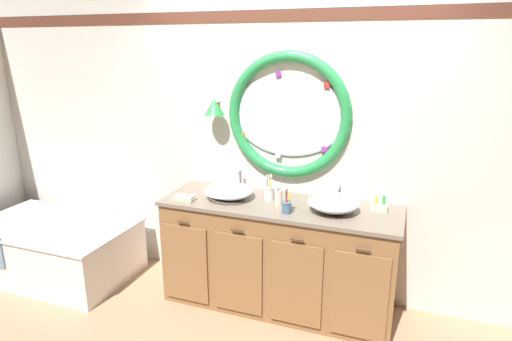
{
  "coord_description": "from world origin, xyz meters",
  "views": [
    {
      "loc": [
        0.95,
        -2.83,
        2.1
      ],
      "look_at": [
        -0.18,
        0.25,
        1.15
      ],
      "focal_mm": 30.34,
      "sensor_mm": 36.0,
      "label": 1
    }
  ],
  "objects_px": {
    "bathtub": "(55,243)",
    "sink_basin_right": "(333,203)",
    "toothbrush_holder_right": "(287,206)",
    "soap_dispenser": "(278,197)",
    "sink_basin_left": "(228,191)",
    "toiletry_basket": "(379,206)",
    "folded_hand_towel": "(184,198)",
    "toothbrush_holder_left": "(269,192)"
  },
  "relations": [
    {
      "from": "bathtub",
      "to": "soap_dispenser",
      "type": "relative_size",
      "value": 9.72
    },
    {
      "from": "soap_dispenser",
      "to": "toothbrush_holder_right",
      "type": "bearing_deg",
      "value": -52.96
    },
    {
      "from": "sink_basin_left",
      "to": "sink_basin_right",
      "type": "height_order",
      "value": "sink_basin_right"
    },
    {
      "from": "sink_basin_right",
      "to": "folded_hand_towel",
      "type": "distance_m",
      "value": 1.18
    },
    {
      "from": "toothbrush_holder_right",
      "to": "folded_hand_towel",
      "type": "relative_size",
      "value": 1.21
    },
    {
      "from": "toothbrush_holder_left",
      "to": "folded_hand_towel",
      "type": "bearing_deg",
      "value": -157.61
    },
    {
      "from": "bathtub",
      "to": "sink_basin_right",
      "type": "relative_size",
      "value": 3.81
    },
    {
      "from": "bathtub",
      "to": "folded_hand_towel",
      "type": "bearing_deg",
      "value": 2.08
    },
    {
      "from": "sink_basin_left",
      "to": "toiletry_basket",
      "type": "height_order",
      "value": "sink_basin_left"
    },
    {
      "from": "toiletry_basket",
      "to": "toothbrush_holder_right",
      "type": "bearing_deg",
      "value": -155.37
    },
    {
      "from": "bathtub",
      "to": "folded_hand_towel",
      "type": "distance_m",
      "value": 1.51
    },
    {
      "from": "toothbrush_holder_left",
      "to": "soap_dispenser",
      "type": "bearing_deg",
      "value": -41.14
    },
    {
      "from": "sink_basin_left",
      "to": "soap_dispenser",
      "type": "xyz_separation_m",
      "value": [
        0.43,
        -0.0,
        0.0
      ]
    },
    {
      "from": "soap_dispenser",
      "to": "sink_basin_right",
      "type": "bearing_deg",
      "value": 0.52
    },
    {
      "from": "sink_basin_left",
      "to": "soap_dispenser",
      "type": "relative_size",
      "value": 2.67
    },
    {
      "from": "toothbrush_holder_left",
      "to": "toiletry_basket",
      "type": "xyz_separation_m",
      "value": [
        0.86,
        0.06,
        -0.03
      ]
    },
    {
      "from": "sink_basin_right",
      "to": "soap_dispenser",
      "type": "bearing_deg",
      "value": -179.48
    },
    {
      "from": "sink_basin_left",
      "to": "sink_basin_right",
      "type": "relative_size",
      "value": 1.05
    },
    {
      "from": "toothbrush_holder_left",
      "to": "folded_hand_towel",
      "type": "height_order",
      "value": "toothbrush_holder_left"
    },
    {
      "from": "toothbrush_holder_left",
      "to": "toiletry_basket",
      "type": "distance_m",
      "value": 0.86
    },
    {
      "from": "bathtub",
      "to": "soap_dispenser",
      "type": "distance_m",
      "value": 2.23
    },
    {
      "from": "toothbrush_holder_right",
      "to": "sink_basin_left",
      "type": "bearing_deg",
      "value": 164.49
    },
    {
      "from": "toothbrush_holder_right",
      "to": "toiletry_basket",
      "type": "distance_m",
      "value": 0.71
    },
    {
      "from": "toothbrush_holder_right",
      "to": "toiletry_basket",
      "type": "bearing_deg",
      "value": 24.63
    },
    {
      "from": "bathtub",
      "to": "sink_basin_right",
      "type": "bearing_deg",
      "value": 4.93
    },
    {
      "from": "sink_basin_right",
      "to": "sink_basin_left",
      "type": "bearing_deg",
      "value": 180.0
    },
    {
      "from": "bathtub",
      "to": "toiletry_basket",
      "type": "bearing_deg",
      "value": 7.25
    },
    {
      "from": "sink_basin_left",
      "to": "folded_hand_towel",
      "type": "relative_size",
      "value": 2.34
    },
    {
      "from": "bathtub",
      "to": "toothbrush_holder_left",
      "type": "bearing_deg",
      "value": 8.78
    },
    {
      "from": "soap_dispenser",
      "to": "sink_basin_left",
      "type": "bearing_deg",
      "value": 179.48
    },
    {
      "from": "soap_dispenser",
      "to": "bathtub",
      "type": "bearing_deg",
      "value": -174.19
    },
    {
      "from": "toothbrush_holder_right",
      "to": "folded_hand_towel",
      "type": "xyz_separation_m",
      "value": [
        -0.85,
        -0.02,
        -0.04
      ]
    },
    {
      "from": "toothbrush_holder_right",
      "to": "soap_dispenser",
      "type": "relative_size",
      "value": 1.39
    },
    {
      "from": "toothbrush_holder_right",
      "to": "toiletry_basket",
      "type": "height_order",
      "value": "toothbrush_holder_right"
    },
    {
      "from": "sink_basin_right",
      "to": "toothbrush_holder_right",
      "type": "height_order",
      "value": "toothbrush_holder_right"
    },
    {
      "from": "toothbrush_holder_right",
      "to": "folded_hand_towel",
      "type": "bearing_deg",
      "value": -178.57
    },
    {
      "from": "sink_basin_right",
      "to": "toothbrush_holder_right",
      "type": "relative_size",
      "value": 1.83
    },
    {
      "from": "bathtub",
      "to": "toiletry_basket",
      "type": "xyz_separation_m",
      "value": [
        2.88,
        0.37,
        0.62
      ]
    },
    {
      "from": "folded_hand_towel",
      "to": "soap_dispenser",
      "type": "bearing_deg",
      "value": 12.61
    },
    {
      "from": "folded_hand_towel",
      "to": "toiletry_basket",
      "type": "bearing_deg",
      "value": 11.94
    },
    {
      "from": "sink_basin_left",
      "to": "folded_hand_towel",
      "type": "distance_m",
      "value": 0.36
    },
    {
      "from": "sink_basin_left",
      "to": "folded_hand_towel",
      "type": "bearing_deg",
      "value": -151.68
    }
  ]
}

